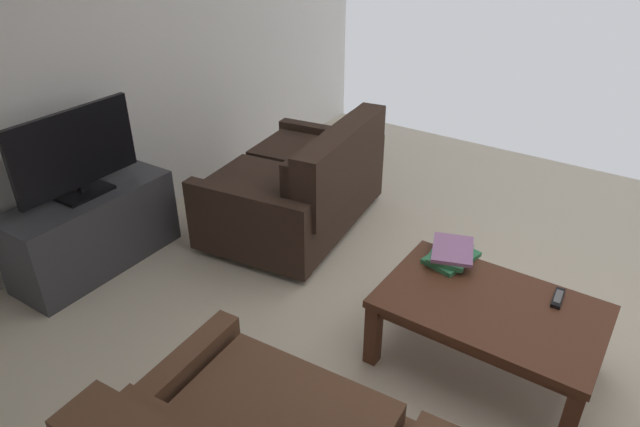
# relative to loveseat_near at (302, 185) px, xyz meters

# --- Properties ---
(ground_plane) EXTENTS (5.66, 5.36, 0.01)m
(ground_plane) POSITION_rel_loveseat_near_xyz_m (-1.68, 0.40, -0.35)
(ground_plane) COLOR beige
(wall_right) EXTENTS (0.12, 5.36, 2.64)m
(wall_right) POSITION_rel_loveseat_near_xyz_m (1.14, 0.40, 0.98)
(wall_right) COLOR white
(wall_right) RESTS_ON ground
(loveseat_near) EXTENTS (1.08, 1.45, 0.82)m
(loveseat_near) POSITION_rel_loveseat_near_xyz_m (0.00, 0.00, 0.00)
(loveseat_near) COLOR black
(loveseat_near) RESTS_ON ground
(coffee_table) EXTENTS (1.05, 0.67, 0.41)m
(coffee_table) POSITION_rel_loveseat_near_xyz_m (-1.59, 0.62, 0.00)
(coffee_table) COLOR #4C2819
(coffee_table) RESTS_ON ground
(tv_stand) EXTENTS (0.44, 1.07, 0.52)m
(tv_stand) POSITION_rel_loveseat_near_xyz_m (0.82, 1.16, -0.08)
(tv_stand) COLOR #38383D
(tv_stand) RESTS_ON ground
(flat_tv) EXTENTS (0.21, 0.82, 0.54)m
(flat_tv) POSITION_rel_loveseat_near_xyz_m (0.82, 1.16, 0.46)
(flat_tv) COLOR black
(flat_tv) RESTS_ON tv_stand
(book_stack) EXTENTS (0.30, 0.34, 0.07)m
(book_stack) POSITION_rel_loveseat_near_xyz_m (-1.28, 0.38, 0.10)
(book_stack) COLOR #337F51
(book_stack) RESTS_ON coffee_table
(tv_remote) EXTENTS (0.06, 0.16, 0.02)m
(tv_remote) POSITION_rel_loveseat_near_xyz_m (-1.85, 0.41, 0.07)
(tv_remote) COLOR black
(tv_remote) RESTS_ON coffee_table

